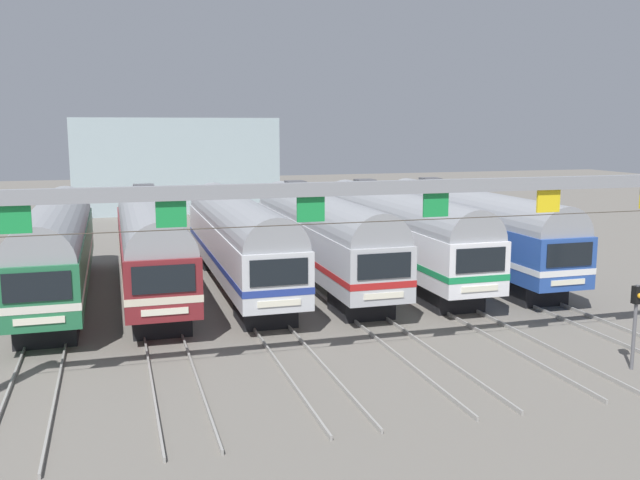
{
  "coord_description": "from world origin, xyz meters",
  "views": [
    {
      "loc": [
        -8.1,
        -34.55,
        8.22
      ],
      "look_at": [
        1.99,
        -0.57,
        2.43
      ],
      "focal_mm": 39.3,
      "sensor_mm": 36.0,
      "label": 1
    }
  ],
  "objects": [
    {
      "name": "yard_signal_mast",
      "position": [
        8.63,
        -15.64,
        2.07
      ],
      "size": [
        0.28,
        0.35,
        2.96
      ],
      "color": "#59595E",
      "rests_on": "ground"
    },
    {
      "name": "maintenance_building",
      "position": [
        -2.14,
        36.29,
        4.49
      ],
      "size": [
        19.09,
        10.0,
        8.97
      ],
      "primitive_type": "cube",
      "color": "#9EB2B7",
      "rests_on": "ground"
    },
    {
      "name": "commuter_train_green",
      "position": [
        -10.79,
        -0.01,
        2.69
      ],
      "size": [
        2.88,
        18.06,
        4.77
      ],
      "color": "#236B42",
      "rests_on": "ground"
    },
    {
      "name": "commuter_train_silver",
      "position": [
        -2.16,
        -0.01,
        2.69
      ],
      "size": [
        2.88,
        18.06,
        4.77
      ],
      "color": "silver",
      "rests_on": "ground"
    },
    {
      "name": "catenary_gantry",
      "position": [
        0.0,
        -13.5,
        5.37
      ],
      "size": [
        26.82,
        0.44,
        6.97
      ],
      "color": "gray",
      "rests_on": "ground"
    },
    {
      "name": "ground_plane",
      "position": [
        0.0,
        0.0,
        0.0
      ],
      "size": [
        160.0,
        160.0,
        0.0
      ],
      "primitive_type": "plane",
      "color": "slate"
    },
    {
      "name": "commuter_train_blue",
      "position": [
        10.79,
        -0.0,
        2.69
      ],
      "size": [
        2.88,
        18.06,
        5.05
      ],
      "color": "#284C9E",
      "rests_on": "ground"
    },
    {
      "name": "track_bed",
      "position": [
        0.0,
        17.0,
        0.07
      ],
      "size": [
        23.08,
        70.0,
        0.15
      ],
      "color": "gray",
      "rests_on": "ground"
    },
    {
      "name": "commuter_train_stainless",
      "position": [
        2.16,
        -0.0,
        2.69
      ],
      "size": [
        2.88,
        18.06,
        5.05
      ],
      "color": "#B2B5BA",
      "rests_on": "ground"
    },
    {
      "name": "commuter_train_maroon",
      "position": [
        -6.47,
        -0.0,
        2.69
      ],
      "size": [
        2.88,
        18.06,
        5.05
      ],
      "color": "maroon",
      "rests_on": "ground"
    },
    {
      "name": "commuter_train_white",
      "position": [
        6.47,
        -0.0,
        2.69
      ],
      "size": [
        2.88,
        18.06,
        5.05
      ],
      "color": "white",
      "rests_on": "ground"
    }
  ]
}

